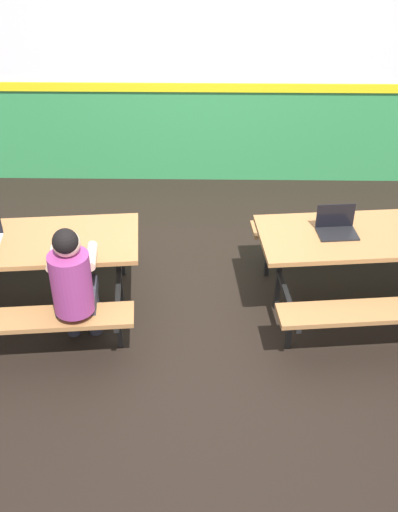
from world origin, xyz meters
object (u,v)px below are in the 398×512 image
object	(u,v)px
picnic_table_left	(24,257)
student_nearer	(73,281)
picnic_table_right	(370,250)
laptop_dark	(337,227)

from	to	relation	value
picnic_table_left	student_nearer	xyz separation A→B (m)	(0.52, -0.51, 0.13)
picnic_table_left	student_nearer	size ratio (longest dim) A/B	1.62
picnic_table_right	laptop_dark	distance (m)	0.37
picnic_table_left	laptop_dark	xyz separation A→B (m)	(2.57, 0.17, 0.21)
picnic_table_right	laptop_dark	size ratio (longest dim) A/B	5.74
picnic_table_left	laptop_dark	distance (m)	2.59
student_nearer	laptop_dark	bearing A→B (deg)	18.34
student_nearer	laptop_dark	world-z (taller)	student_nearer
student_nearer	laptop_dark	xyz separation A→B (m)	(2.06, 0.68, 0.08)
picnic_table_right	student_nearer	distance (m)	2.46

